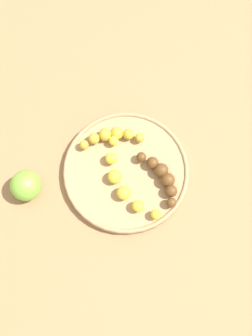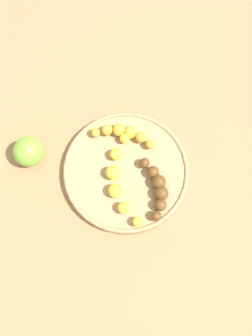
% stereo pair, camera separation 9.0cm
% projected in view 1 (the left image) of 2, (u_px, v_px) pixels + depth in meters
% --- Properties ---
extents(ground_plane, '(2.40, 2.40, 0.00)m').
position_uv_depth(ground_plane, '(126.00, 173.00, 0.93)').
color(ground_plane, '#936D47').
extents(fruit_bowl, '(0.28, 0.28, 0.02)m').
position_uv_depth(fruit_bowl, '(126.00, 171.00, 0.92)').
color(fruit_bowl, '#A08259').
rests_on(fruit_bowl, ground_plane).
extents(banana_yellow, '(0.08, 0.21, 0.03)m').
position_uv_depth(banana_yellow, '(123.00, 182.00, 0.89)').
color(banana_yellow, yellow).
rests_on(banana_yellow, fruit_bowl).
extents(banana_overripe, '(0.06, 0.14, 0.03)m').
position_uv_depth(banana_overripe, '(162.00, 176.00, 0.90)').
color(banana_overripe, '#593819').
rests_on(banana_overripe, fruit_bowl).
extents(banana_spotted, '(0.13, 0.08, 0.03)m').
position_uv_depth(banana_spotted, '(111.00, 136.00, 0.92)').
color(banana_spotted, gold).
rests_on(banana_spotted, fruit_bowl).
extents(apple_green, '(0.07, 0.07, 0.07)m').
position_uv_depth(apple_green, '(26.00, 186.00, 0.89)').
color(apple_green, '#72B238').
rests_on(apple_green, ground_plane).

